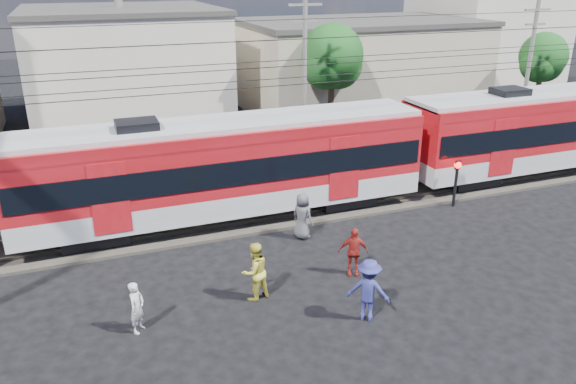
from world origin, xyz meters
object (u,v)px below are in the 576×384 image
object	(u,v)px
pedestrian_a	(137,307)
crossing_signal	(457,175)
commuter_train	(230,164)
pedestrian_c	(368,290)

from	to	relation	value
pedestrian_a	crossing_signal	size ratio (longest dim) A/B	0.75
pedestrian_a	crossing_signal	world-z (taller)	crossing_signal
commuter_train	crossing_signal	size ratio (longest dim) A/B	24.29
pedestrian_c	crossing_signal	size ratio (longest dim) A/B	0.93
commuter_train	pedestrian_a	distance (m)	7.98
commuter_train	pedestrian_a	bearing A→B (deg)	-125.32
pedestrian_a	crossing_signal	xyz separation A→B (m)	(13.84, 4.35, 0.66)
commuter_train	pedestrian_c	bearing A→B (deg)	-77.55
pedestrian_c	pedestrian_a	bearing A→B (deg)	21.25
pedestrian_c	crossing_signal	distance (m)	9.71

